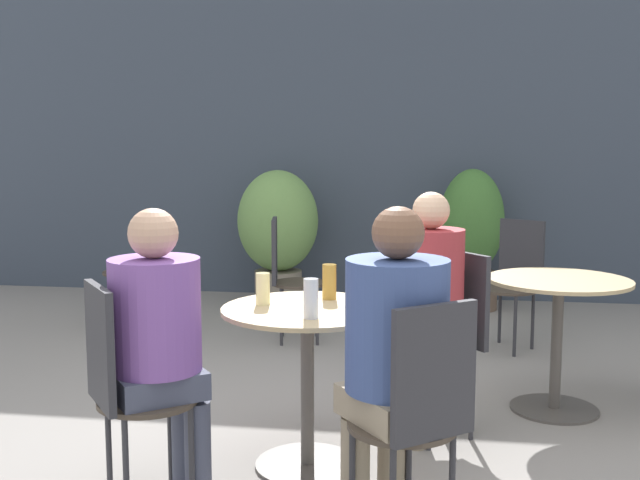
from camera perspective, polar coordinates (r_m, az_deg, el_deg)
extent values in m
cube|color=#3D4756|center=(7.12, 4.27, 7.66)|extent=(10.00, 0.06, 3.00)
cylinder|color=#514C47|center=(3.53, -1.01, -16.71)|extent=(0.47, 0.47, 0.01)
cylinder|color=#514C47|center=(3.41, -1.02, -11.23)|extent=(0.06, 0.06, 0.70)
cylinder|color=tan|center=(3.31, -1.03, -5.33)|extent=(0.76, 0.76, 0.02)
cylinder|color=#514C47|center=(4.39, 17.40, -12.16)|extent=(0.47, 0.47, 0.01)
cylinder|color=#514C47|center=(4.29, 17.58, -7.67)|extent=(0.06, 0.06, 0.70)
cylinder|color=tan|center=(4.22, 17.76, -2.95)|extent=(0.76, 0.76, 0.02)
cylinder|color=#42382D|center=(3.12, -12.98, -11.80)|extent=(0.40, 0.40, 0.02)
cylinder|color=#2D2D33|center=(3.28, -15.79, -15.03)|extent=(0.02, 0.02, 0.42)
cylinder|color=#2D2D33|center=(3.05, -14.56, -16.77)|extent=(0.02, 0.02, 0.42)
cylinder|color=#2D2D33|center=(3.35, -11.33, -14.45)|extent=(0.02, 0.02, 0.42)
cylinder|color=#2D2D33|center=(3.12, -9.76, -16.07)|extent=(0.02, 0.02, 0.42)
cube|color=#2D2D33|center=(3.01, -16.43, -7.76)|extent=(0.23, 0.29, 0.47)
cylinder|color=#42382D|center=(2.81, 6.27, -13.85)|extent=(0.40, 0.40, 0.02)
cylinder|color=#2D2D33|center=(2.93, 2.47, -17.63)|extent=(0.02, 0.02, 0.42)
cylinder|color=#2D2D33|center=(3.06, 6.78, -16.51)|extent=(0.02, 0.02, 0.42)
cube|color=#2D2D33|center=(2.59, 8.71, -9.96)|extent=(0.29, 0.23, 0.47)
cylinder|color=#42382D|center=(3.77, 8.75, -8.37)|extent=(0.40, 0.40, 0.02)
cylinder|color=#2D2D33|center=(3.82, 11.48, -11.71)|extent=(0.02, 0.02, 0.42)
cylinder|color=#2D2D33|center=(4.01, 9.00, -10.74)|extent=(0.02, 0.02, 0.42)
cylinder|color=#2D2D33|center=(3.66, 8.34, -12.48)|extent=(0.02, 0.02, 0.42)
cylinder|color=#2D2D33|center=(3.86, 5.91, -11.40)|extent=(0.02, 0.02, 0.42)
cube|color=#2D2D33|center=(3.82, 10.94, -4.41)|extent=(0.23, 0.29, 0.47)
cylinder|color=#42382D|center=(5.51, -1.59, -3.32)|extent=(0.40, 0.40, 0.02)
cylinder|color=#2D2D33|center=(5.69, -2.90, -5.28)|extent=(0.02, 0.02, 0.42)
cylinder|color=#2D2D33|center=(5.43, -2.97, -5.87)|extent=(0.02, 0.02, 0.42)
cylinder|color=#2D2D33|center=(5.69, -0.26, -5.27)|extent=(0.02, 0.02, 0.42)
cylinder|color=#2D2D33|center=(5.43, -0.21, -5.86)|extent=(0.02, 0.02, 0.42)
cube|color=#2D2D33|center=(5.48, -3.49, -0.80)|extent=(0.09, 0.34, 0.47)
cylinder|color=#42382D|center=(5.44, 14.14, -3.67)|extent=(0.40, 0.40, 0.02)
cylinder|color=#2D2D33|center=(5.54, 15.90, -5.88)|extent=(0.02, 0.02, 0.42)
cylinder|color=#2D2D33|center=(5.66, 13.54, -5.53)|extent=(0.02, 0.02, 0.42)
cylinder|color=#2D2D33|center=(5.32, 14.64, -6.39)|extent=(0.02, 0.02, 0.42)
cylinder|color=#2D2D33|center=(5.44, 12.20, -6.01)|extent=(0.02, 0.02, 0.42)
cube|color=#2D2D33|center=(5.56, 15.10, -0.92)|extent=(0.30, 0.21, 0.47)
cylinder|color=#42382D|center=(6.18, -14.41, -2.40)|extent=(0.40, 0.40, 0.02)
cylinder|color=#2D2D33|center=(6.07, -13.28, -4.66)|extent=(0.02, 0.02, 0.42)
cylinder|color=#2D2D33|center=(6.33, -13.02, -4.18)|extent=(0.02, 0.02, 0.42)
cylinder|color=#2D2D33|center=(6.11, -15.71, -4.67)|extent=(0.02, 0.02, 0.42)
cylinder|color=#2D2D33|center=(6.36, -15.36, -4.19)|extent=(0.02, 0.02, 0.42)
cube|color=#2D2D33|center=(6.12, -12.81, -0.12)|extent=(0.12, 0.34, 0.47)
cylinder|color=#42475B|center=(3.18, -9.28, -15.65)|extent=(0.11, 0.11, 0.42)
cylinder|color=#42475B|center=(3.32, -10.29, -14.65)|extent=(0.11, 0.11, 0.42)
cube|color=#42475B|center=(3.11, -12.29, -10.60)|extent=(0.46, 0.45, 0.11)
cylinder|color=#7A4C9E|center=(3.04, -12.43, -5.58)|extent=(0.36, 0.36, 0.45)
sphere|color=tan|center=(2.98, -12.60, 0.50)|extent=(0.20, 0.20, 0.20)
cylinder|color=gray|center=(3.07, 5.48, -16.41)|extent=(0.11, 0.11, 0.42)
cylinder|color=gray|center=(2.99, 2.70, -17.11)|extent=(0.11, 0.11, 0.42)
cube|color=gray|center=(2.81, 5.80, -12.34)|extent=(0.47, 0.48, 0.11)
cylinder|color=#384C84|center=(2.73, 5.88, -6.46)|extent=(0.38, 0.38, 0.48)
sphere|color=brown|center=(2.67, 5.97, 0.55)|extent=(0.19, 0.19, 0.19)
cylinder|color=gray|center=(3.80, 6.00, -11.73)|extent=(0.10, 0.10, 0.42)
cylinder|color=gray|center=(3.68, 7.37, -12.35)|extent=(0.10, 0.10, 0.42)
cube|color=gray|center=(3.73, 8.28, -7.59)|extent=(0.42, 0.41, 0.10)
cylinder|color=#9E2D33|center=(3.66, 8.36, -3.05)|extent=(0.33, 0.33, 0.50)
sphere|color=#DBAD89|center=(3.62, 8.46, 2.25)|extent=(0.18, 0.18, 0.18)
cylinder|color=beige|center=(3.37, -4.37, -3.72)|extent=(0.06, 0.06, 0.14)
cylinder|color=silver|center=(3.09, -0.70, -4.48)|extent=(0.06, 0.06, 0.17)
cylinder|color=#B28433|center=(3.47, 0.72, -3.20)|extent=(0.07, 0.07, 0.16)
cylinder|color=slate|center=(6.80, -3.19, -3.66)|extent=(0.43, 0.43, 0.32)
ellipsoid|color=#709E51|center=(6.71, -3.23, 1.48)|extent=(0.72, 0.72, 0.91)
cylinder|color=brown|center=(6.80, 11.35, -3.74)|extent=(0.48, 0.48, 0.33)
ellipsoid|color=#427533|center=(6.72, 11.48, 1.46)|extent=(0.56, 0.56, 0.91)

